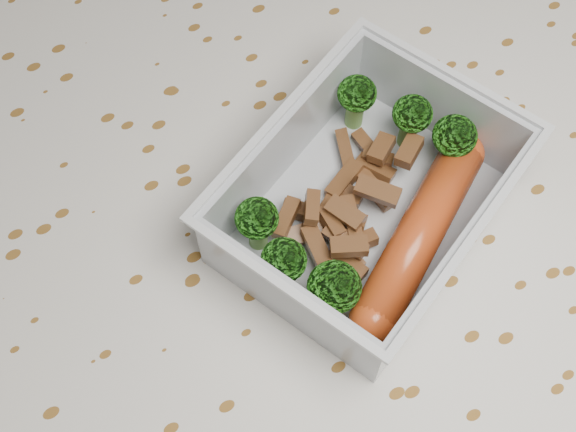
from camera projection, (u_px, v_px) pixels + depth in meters
dining_table at (273, 288)px, 0.58m from camera, size 1.40×0.90×0.75m
tablecloth at (272, 260)px, 0.53m from camera, size 1.46×0.96×0.19m
lunch_container at (367, 204)px, 0.48m from camera, size 0.21×0.19×0.06m
broccoli_florets at (352, 193)px, 0.47m from camera, size 0.16×0.13×0.04m
meat_pile at (345, 206)px, 0.49m from camera, size 0.11×0.10×0.03m
sausage at (420, 233)px, 0.48m from camera, size 0.14×0.09×0.03m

